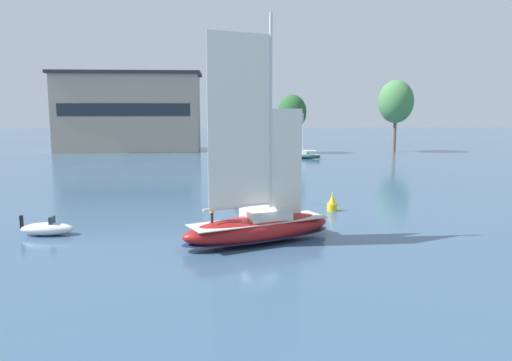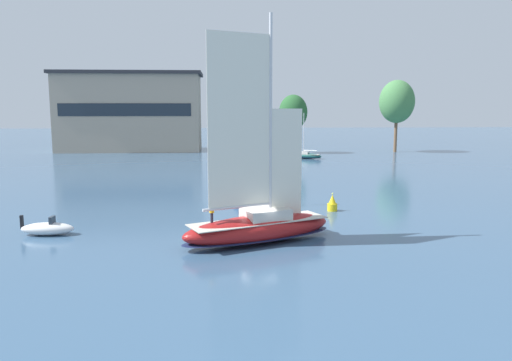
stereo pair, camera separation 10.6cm
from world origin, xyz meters
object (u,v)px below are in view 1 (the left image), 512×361
sailboat_moored_near_marina (262,201)px  sailboat_moored_mid_channel (305,156)px  tree_shore_left (396,102)px  channel_buoy (332,204)px  tree_shore_center (292,112)px  sailboat_main (259,225)px  motor_tender (47,229)px

sailboat_moored_near_marina → sailboat_moored_mid_channel: 46.53m
tree_shore_left → channel_buoy: size_ratio=8.97×
tree_shore_center → sailboat_moored_mid_channel: 13.91m
sailboat_main → channel_buoy: bearing=53.7°
sailboat_main → sailboat_moored_mid_channel: (13.05, 58.08, -0.66)m
tree_shore_center → sailboat_moored_near_marina: tree_shore_center is taller
tree_shore_left → sailboat_moored_near_marina: 67.53m
tree_shore_left → sailboat_moored_mid_channel: size_ratio=1.79×
tree_shore_left → sailboat_main: size_ratio=0.96×
tree_shore_left → motor_tender: 85.25m
motor_tender → tree_shore_left: bearing=53.2°
sailboat_moored_near_marina → sailboat_main: bearing=-95.3°
tree_shore_center → sailboat_moored_mid_channel: bearing=-85.6°
tree_shore_left → tree_shore_center: (-22.56, -1.38, -2.21)m
tree_shore_center → sailboat_moored_mid_channel: (0.88, -11.35, -7.99)m
tree_shore_left → tree_shore_center: 22.71m
tree_shore_center → channel_buoy: size_ratio=7.13×
tree_shore_center → sailboat_moored_mid_channel: size_ratio=1.43×
tree_shore_left → motor_tender: bearing=-126.8°
sailboat_main → sailboat_moored_near_marina: 13.16m
sailboat_moored_near_marina → tree_shore_left: bearing=59.9°
sailboat_moored_near_marina → motor_tender: sailboat_moored_near_marina is taller
tree_shore_left → channel_buoy: (-27.07, -60.38, -10.11)m
sailboat_main → sailboat_moored_mid_channel: 59.53m
channel_buoy → sailboat_moored_near_marina: bearing=157.6°
motor_tender → sailboat_main: bearing=-10.9°
tree_shore_center → sailboat_moored_near_marina: (-10.95, -56.35, -8.01)m
sailboat_moored_near_marina → sailboat_moored_mid_channel: sailboat_moored_mid_channel is taller
sailboat_moored_near_marina → channel_buoy: (6.44, -2.65, 0.10)m
sailboat_main → channel_buoy: sailboat_main is taller
channel_buoy → tree_shore_center: bearing=85.6°
sailboat_moored_near_marina → channel_buoy: sailboat_moored_near_marina is taller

